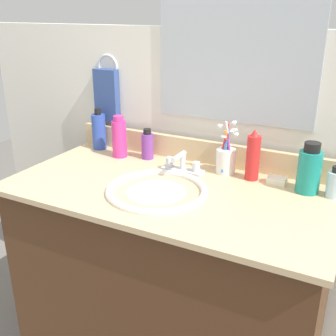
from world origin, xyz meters
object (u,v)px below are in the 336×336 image
(bottle_gel_clear, at_px, (334,184))
(bottle_soap_pink, at_px, (119,138))
(bottle_cream_purple, at_px, (147,145))
(bottle_spray_red, at_px, (253,157))
(soap_bar, at_px, (277,181))
(cup_white_ceramic, at_px, (226,159))
(bottle_shampoo_blue, at_px, (99,131))
(bottle_mouthwash_teal, at_px, (309,170))
(hand_towel, at_px, (107,95))
(faucet, at_px, (182,165))

(bottle_gel_clear, relative_size, bottle_soap_pink, 0.61)
(bottle_soap_pink, bearing_deg, bottle_cream_purple, 15.99)
(bottle_spray_red, bearing_deg, bottle_gel_clear, -4.63)
(soap_bar, bearing_deg, cup_white_ceramic, 175.44)
(soap_bar, bearing_deg, bottle_shampoo_blue, 177.80)
(bottle_mouthwash_teal, relative_size, bottle_cream_purple, 1.38)
(bottle_gel_clear, relative_size, bottle_shampoo_blue, 0.59)
(hand_towel, xyz_separation_m, bottle_soap_pink, (0.14, -0.12, -0.14))
(bottle_shampoo_blue, bearing_deg, bottle_soap_pink, -18.55)
(faucet, bearing_deg, hand_towel, 160.30)
(faucet, distance_m, bottle_mouthwash_teal, 0.45)
(soap_bar, bearing_deg, bottle_mouthwash_teal, -10.78)
(bottle_mouthwash_teal, bearing_deg, faucet, -175.28)
(cup_white_ceramic, relative_size, soap_bar, 3.09)
(bottle_mouthwash_teal, bearing_deg, hand_towel, 172.23)
(bottle_mouthwash_teal, distance_m, soap_bar, 0.12)
(bottle_soap_pink, bearing_deg, faucet, -7.67)
(bottle_gel_clear, height_order, soap_bar, bottle_gel_clear)
(bottle_spray_red, distance_m, soap_bar, 0.12)
(bottle_soap_pink, xyz_separation_m, bottle_mouthwash_teal, (0.74, -0.00, -0.00))
(bottle_soap_pink, xyz_separation_m, cup_white_ceramic, (0.45, 0.03, -0.03))
(faucet, distance_m, bottle_gel_clear, 0.52)
(bottle_mouthwash_teal, height_order, bottle_spray_red, bottle_spray_red)
(hand_towel, height_order, bottle_mouthwash_teal, hand_towel)
(bottle_gel_clear, distance_m, bottle_soap_pink, 0.83)
(bottle_spray_red, relative_size, cup_white_ceramic, 0.93)
(bottle_cream_purple, distance_m, bottle_spray_red, 0.44)
(hand_towel, distance_m, cup_white_ceramic, 0.61)
(bottle_cream_purple, bearing_deg, bottle_mouthwash_teal, -3.30)
(bottle_shampoo_blue, bearing_deg, cup_white_ceramic, -1.41)
(hand_towel, bearing_deg, bottle_gel_clear, -7.24)
(bottle_soap_pink, relative_size, cup_white_ceramic, 0.86)
(bottle_gel_clear, xyz_separation_m, cup_white_ceramic, (-0.38, 0.04, 0.01))
(hand_towel, xyz_separation_m, bottle_cream_purple, (0.25, -0.08, -0.16))
(faucet, xyz_separation_m, bottle_soap_pink, (-0.30, 0.04, 0.05))
(hand_towel, relative_size, cup_white_ceramic, 1.11)
(bottle_shampoo_blue, relative_size, cup_white_ceramic, 0.90)
(faucet, height_order, bottle_shampoo_blue, bottle_shampoo_blue)
(bottle_mouthwash_teal, relative_size, bottle_spray_red, 0.93)
(bottle_soap_pink, bearing_deg, cup_white_ceramic, 3.99)
(bottle_soap_pink, height_order, bottle_cream_purple, bottle_soap_pink)
(hand_towel, distance_m, faucet, 0.50)
(bottle_shampoo_blue, relative_size, soap_bar, 2.77)
(faucet, distance_m, cup_white_ceramic, 0.16)
(faucet, relative_size, bottle_cream_purple, 1.29)
(bottle_spray_red, xyz_separation_m, soap_bar, (0.09, -0.00, -0.07))
(bottle_shampoo_blue, relative_size, bottle_cream_purple, 1.43)
(hand_towel, relative_size, bottle_soap_pink, 1.29)
(bottle_shampoo_blue, bearing_deg, soap_bar, -2.20)
(bottle_gel_clear, bearing_deg, hand_towel, 172.76)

